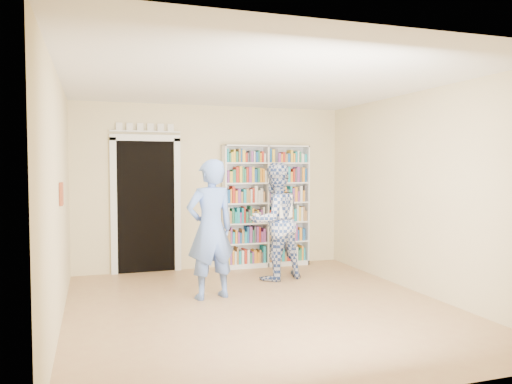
# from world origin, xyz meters

# --- Properties ---
(floor) EXTENTS (5.00, 5.00, 0.00)m
(floor) POSITION_xyz_m (0.00, 0.00, 0.00)
(floor) COLOR #A77551
(floor) RESTS_ON ground
(ceiling) EXTENTS (5.00, 5.00, 0.00)m
(ceiling) POSITION_xyz_m (0.00, 0.00, 2.70)
(ceiling) COLOR white
(ceiling) RESTS_ON wall_back
(wall_back) EXTENTS (4.50, 0.00, 4.50)m
(wall_back) POSITION_xyz_m (0.00, 2.50, 1.35)
(wall_back) COLOR beige
(wall_back) RESTS_ON floor
(wall_left) EXTENTS (0.00, 5.00, 5.00)m
(wall_left) POSITION_xyz_m (-2.25, 0.00, 1.35)
(wall_left) COLOR beige
(wall_left) RESTS_ON floor
(wall_right) EXTENTS (0.00, 5.00, 5.00)m
(wall_right) POSITION_xyz_m (2.25, 0.00, 1.35)
(wall_right) COLOR beige
(wall_right) RESTS_ON floor
(bookshelf) EXTENTS (1.49, 0.28, 2.05)m
(bookshelf) POSITION_xyz_m (0.88, 2.34, 1.04)
(bookshelf) COLOR white
(bookshelf) RESTS_ON floor
(doorway) EXTENTS (1.10, 0.08, 2.43)m
(doorway) POSITION_xyz_m (-1.10, 2.48, 1.18)
(doorway) COLOR black
(doorway) RESTS_ON floor
(wall_art) EXTENTS (0.03, 0.25, 0.25)m
(wall_art) POSITION_xyz_m (-2.23, 0.20, 1.40)
(wall_art) COLOR brown
(wall_art) RESTS_ON wall_left
(man_blue) EXTENTS (0.73, 0.56, 1.79)m
(man_blue) POSITION_xyz_m (-0.48, 0.61, 0.90)
(man_blue) COLOR #5D80D0
(man_blue) RESTS_ON floor
(man_plaid) EXTENTS (0.99, 0.85, 1.75)m
(man_plaid) POSITION_xyz_m (0.68, 1.36, 0.88)
(man_plaid) COLOR navy
(man_plaid) RESTS_ON floor
(paper_sheet) EXTENTS (0.23, 0.08, 0.33)m
(paper_sheet) POSITION_xyz_m (0.77, 1.14, 1.11)
(paper_sheet) COLOR white
(paper_sheet) RESTS_ON man_plaid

